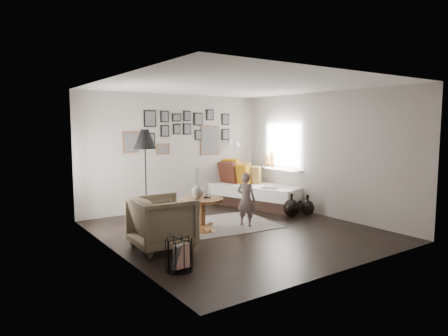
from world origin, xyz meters
TOP-DOWN VIEW (x-y plane):
  - ground at (0.00, 0.00)m, footprint 4.80×4.80m
  - wall_back at (0.00, 2.40)m, footprint 4.50×0.00m
  - wall_front at (0.00, -2.40)m, footprint 4.50×0.00m
  - wall_left at (-2.25, 0.00)m, footprint 0.00×4.80m
  - wall_right at (2.25, 0.00)m, footprint 0.00×4.80m
  - ceiling at (0.00, 0.00)m, footprint 4.80×4.80m
  - door_left at (-2.23, 1.20)m, footprint 0.00×2.14m
  - window_right at (2.18, 1.34)m, footprint 0.15×1.32m
  - gallery_wall at (0.29, 2.38)m, footprint 2.74×0.03m
  - wall_sconce at (1.55, 2.13)m, footprint 0.18×0.36m
  - rug at (-0.11, 0.54)m, footprint 2.38×1.80m
  - pedestal_table at (-0.53, 0.36)m, footprint 0.77×0.77m
  - vase at (-0.61, 0.38)m, footprint 0.22×0.22m
  - candles at (-0.42, 0.36)m, footprint 0.13×0.13m
  - daybed at (1.70, 1.65)m, footprint 1.58×2.39m
  - magazine_on_daybed at (1.65, 0.99)m, footprint 0.37×0.41m
  - armchair at (-1.57, -0.16)m, footprint 0.94×0.91m
  - armchair_cushion at (-1.54, -0.11)m, footprint 0.40×0.41m
  - floor_lamp at (-1.18, 1.35)m, footprint 0.43×0.43m
  - magazine_basket at (-1.82, -1.16)m, footprint 0.41×0.41m
  - demijohn_large at (1.58, 0.23)m, footprint 0.33×0.33m
  - demijohn_small at (1.93, 0.11)m, footprint 0.29×0.29m
  - child at (0.33, 0.18)m, footprint 0.38×0.44m

SIDE VIEW (x-z plane):
  - ground at x=0.00m, z-range 0.00..0.00m
  - rug at x=-0.11m, z-range 0.00..0.01m
  - demijohn_small at x=1.93m, z-range -0.06..0.40m
  - demijohn_large at x=1.58m, z-range -0.06..0.44m
  - magazine_basket at x=-1.82m, z-range 0.00..0.42m
  - pedestal_table at x=-0.53m, z-range -0.02..0.58m
  - daybed at x=1.70m, z-range -0.20..0.89m
  - armchair at x=-1.57m, z-range 0.00..0.82m
  - armchair_cushion at x=-1.54m, z-range 0.40..0.56m
  - magazine_on_daybed at x=1.65m, z-range 0.50..0.52m
  - child at x=0.33m, z-range 0.00..1.03m
  - candles at x=-0.42m, z-range 0.60..0.88m
  - vase at x=-0.61m, z-range 0.50..1.04m
  - window_right at x=2.18m, z-range 0.28..1.58m
  - door_left at x=-2.23m, z-range -0.02..2.12m
  - wall_back at x=0.00m, z-range -0.95..3.55m
  - wall_front at x=0.00m, z-range -0.95..3.55m
  - wall_left at x=-2.25m, z-range -1.10..3.70m
  - wall_right at x=2.25m, z-range -1.10..3.70m
  - wall_sconce at x=1.55m, z-range 1.38..1.54m
  - floor_lamp at x=-1.18m, z-range 0.66..2.50m
  - gallery_wall at x=0.29m, z-range 1.20..2.28m
  - ceiling at x=0.00m, z-range 2.60..2.60m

